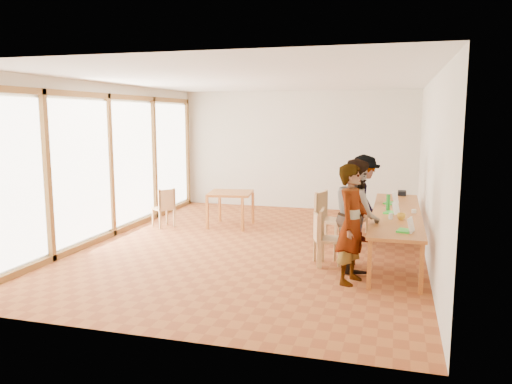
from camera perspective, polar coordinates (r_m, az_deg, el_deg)
ground at (r=9.26m, az=-0.16°, el=-6.15°), size 8.00×8.00×0.00m
wall_back at (r=12.87m, az=4.73°, el=4.79°), size 6.00×0.10×3.00m
wall_front at (r=5.29m, az=-12.10°, el=-1.03°), size 6.00×0.10×3.00m
wall_right at (r=8.67m, az=19.29°, el=2.42°), size 0.10×8.00×3.00m
window_wall at (r=10.21m, az=-16.40°, el=3.44°), size 0.10×8.00×3.00m
ceiling at (r=8.97m, az=-0.17°, el=12.83°), size 6.00×8.00×0.04m
communal_table at (r=8.88m, az=15.77°, el=-2.49°), size 0.80×4.00×0.75m
side_table at (r=10.74m, az=-2.94°, el=-0.43°), size 0.90×0.90×0.75m
chair_near at (r=8.08m, az=7.50°, el=-4.68°), size 0.49×0.49×0.45m
chair_mid at (r=8.02m, az=8.17°, el=-4.50°), size 0.43×0.43×0.48m
chair_far at (r=9.28m, az=7.99°, el=-2.34°), size 0.59×0.59×0.53m
chair_empty at (r=10.46m, az=10.93°, el=-1.66°), size 0.52×0.52×0.45m
chair_spare at (r=10.82m, az=-10.35°, el=-1.32°), size 0.55×0.55×0.45m
person_near at (r=7.20m, az=10.91°, el=-3.64°), size 0.57×0.71×1.71m
person_mid at (r=7.85m, az=11.41°, el=-2.56°), size 0.89×1.01×1.73m
person_far at (r=9.71m, az=12.16°, el=-0.67°), size 0.92×1.21×1.65m
laptop_near at (r=7.38m, az=16.93°, el=-3.94°), size 0.27×0.29×0.21m
laptop_mid at (r=8.68m, az=15.41°, el=-2.03°), size 0.28×0.30×0.21m
laptop_far at (r=9.62m, az=15.35°, el=-0.96°), size 0.29×0.31×0.23m
yellow_mug at (r=8.21m, az=16.27°, el=-2.70°), size 0.17×0.17×0.10m
green_bottle at (r=8.96m, az=14.86°, el=-1.13°), size 0.07×0.07×0.28m
clear_glass at (r=8.21m, az=15.17°, el=-2.70°), size 0.07×0.07×0.09m
condiment_cup at (r=8.84m, az=17.60°, el=-2.11°), size 0.08×0.08×0.06m
pink_phone at (r=9.37m, az=14.60°, el=-1.51°), size 0.05×0.10×0.01m
black_pouch at (r=10.73m, az=16.34°, el=-0.12°), size 0.16×0.26×0.09m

